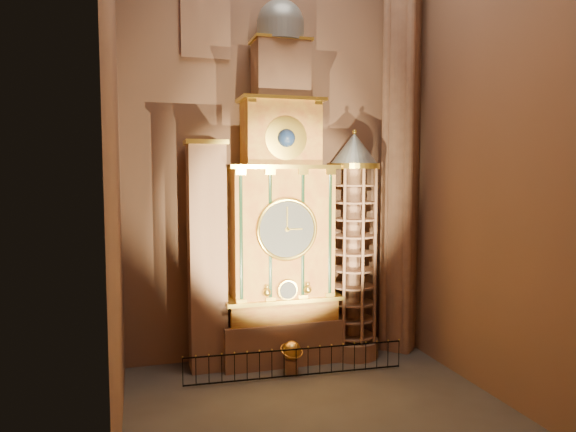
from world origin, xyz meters
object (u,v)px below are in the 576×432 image
object	(u,v)px
astronomical_clock	(281,219)
celestial_globe	(292,354)
stair_turret	(353,247)
iron_railing	(296,363)
portrait_tower	(207,255)

from	to	relation	value
astronomical_clock	celestial_globe	world-z (taller)	astronomical_clock
stair_turret	iron_railing	size ratio (longest dim) A/B	1.13
astronomical_clock	stair_turret	xyz separation A→B (m)	(3.50, -0.26, -1.41)
iron_railing	stair_turret	bearing A→B (deg)	28.99
celestial_globe	iron_railing	distance (m)	0.51
stair_turret	celestial_globe	world-z (taller)	stair_turret
iron_railing	astronomical_clock	bearing A→B (deg)	91.78
astronomical_clock	celestial_globe	xyz separation A→B (m)	(-0.00, -1.72, -5.79)
stair_turret	iron_railing	distance (m)	6.05
portrait_tower	iron_railing	size ratio (longest dim) A/B	1.07
stair_turret	astronomical_clock	bearing A→B (deg)	175.70
celestial_globe	iron_railing	world-z (taller)	celestial_globe
astronomical_clock	portrait_tower	world-z (taller)	astronomical_clock
astronomical_clock	stair_turret	size ratio (longest dim) A/B	1.55
stair_turret	celestial_globe	distance (m)	5.80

